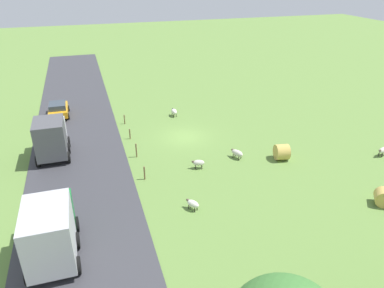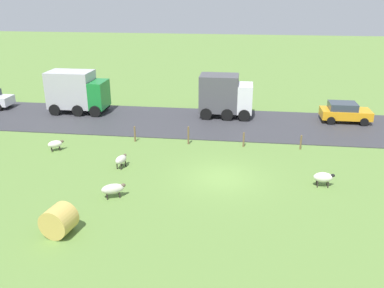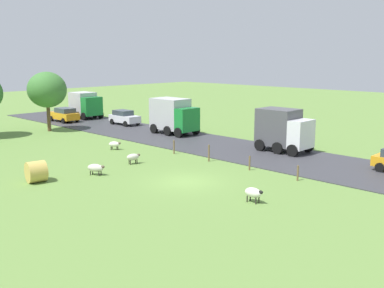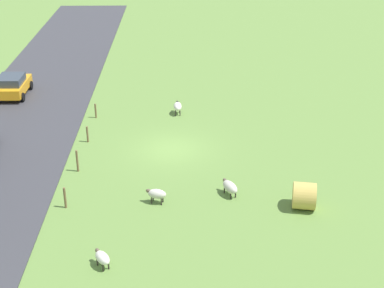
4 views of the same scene
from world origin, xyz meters
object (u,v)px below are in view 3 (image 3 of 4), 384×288
(sheep_2, at_px, (133,157))
(truck_0, at_px, (173,115))
(sheep_1, at_px, (253,193))
(truck_2, at_px, (283,129))
(hay_bale_0, at_px, (36,172))
(truck_1, at_px, (85,105))
(car_1, at_px, (124,117))
(sheep_0, at_px, (96,168))
(sheep_4, at_px, (115,144))
(car_0, at_px, (64,114))
(tree_2, at_px, (47,90))

(sheep_2, relative_size, truck_0, 0.22)
(sheep_1, xyz_separation_m, truck_2, (12.35, 6.11, 1.34))
(hay_bale_0, xyz_separation_m, truck_2, (18.65, -6.17, 1.22))
(sheep_1, xyz_separation_m, truck_1, (12.07, 35.31, 1.24))
(sheep_1, bearing_deg, sheep_2, 85.13)
(hay_bale_0, xyz_separation_m, truck_1, (18.38, 23.03, 1.12))
(truck_2, height_order, car_1, truck_2)
(sheep_0, relative_size, sheep_1, 1.13)
(sheep_4, height_order, car_0, car_0)
(hay_bale_0, xyz_separation_m, truck_0, (18.23, 6.58, 1.26))
(sheep_4, xyz_separation_m, car_1, (9.08, 10.52, 0.44))
(tree_2, xyz_separation_m, car_0, (4.57, 4.77, -3.45))
(tree_2, distance_m, truck_0, 13.67)
(truck_1, bearing_deg, car_1, -89.23)
(sheep_0, distance_m, car_1, 22.17)
(truck_2, bearing_deg, sheep_0, 162.06)
(sheep_0, relative_size, sheep_2, 1.17)
(sheep_4, distance_m, truck_0, 9.17)
(hay_bale_0, relative_size, car_1, 0.35)
(sheep_2, distance_m, truck_1, 26.11)
(sheep_4, bearing_deg, hay_bale_0, -153.97)
(truck_1, bearing_deg, car_0, -167.37)
(truck_0, xyz_separation_m, truck_1, (0.15, 16.44, -0.15))
(sheep_0, relative_size, car_1, 0.33)
(truck_0, distance_m, car_0, 16.05)
(truck_1, bearing_deg, truck_2, -89.46)
(sheep_2, bearing_deg, hay_bale_0, 175.41)
(truck_0, height_order, truck_1, truck_0)
(truck_0, bearing_deg, car_0, 101.97)
(sheep_1, relative_size, truck_0, 0.23)
(hay_bale_0, distance_m, truck_0, 19.42)
(car_0, height_order, car_1, car_0)
(sheep_0, distance_m, truck_2, 15.92)
(truck_0, relative_size, truck_1, 1.21)
(hay_bale_0, height_order, car_0, car_0)
(truck_2, bearing_deg, sheep_4, 130.70)
(hay_bale_0, bearing_deg, sheep_0, -19.74)
(sheep_4, relative_size, tree_2, 0.17)
(sheep_4, relative_size, truck_2, 0.24)
(sheep_2, relative_size, truck_2, 0.25)
(sheep_2, distance_m, car_1, 19.28)
(sheep_1, xyz_separation_m, sheep_2, (1.00, 11.69, -0.03))
(sheep_1, distance_m, hay_bale_0, 13.80)
(hay_bale_0, bearing_deg, tree_2, 59.40)
(truck_0, height_order, truck_2, truck_0)
(car_0, bearing_deg, truck_1, 12.63)
(car_0, bearing_deg, tree_2, -133.77)
(sheep_2, distance_m, hay_bale_0, 7.33)
(sheep_1, bearing_deg, car_1, 66.03)
(truck_2, bearing_deg, car_1, 90.46)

